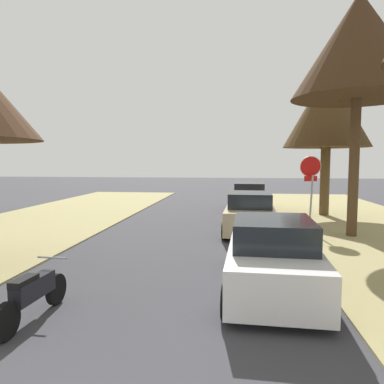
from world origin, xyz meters
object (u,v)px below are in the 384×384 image
at_px(stop_sign_far, 311,177).
at_px(street_tree_right_far, 327,109).
at_px(parked_sedan_red, 249,198).
at_px(street_tree_right_mid_b, 358,46).
at_px(parked_sedan_white, 272,257).
at_px(parked_motorcycle, 33,294).
at_px(parked_sedan_tan, 250,214).

relative_size(stop_sign_far, street_tree_right_far, 0.40).
xyz_separation_m(street_tree_right_far, parked_sedan_red, (-3.71, 1.61, -4.62)).
xyz_separation_m(stop_sign_far, street_tree_right_mid_b, (1.40, -0.53, 4.64)).
bearing_deg(parked_sedan_red, stop_sign_far, -71.93).
bearing_deg(street_tree_right_far, street_tree_right_mid_b, -92.67).
distance_m(parked_sedan_white, parked_motorcycle, 4.76).
xyz_separation_m(street_tree_right_far, parked_motorcycle, (-7.97, -13.21, -4.86)).
height_order(stop_sign_far, street_tree_right_mid_b, street_tree_right_mid_b).
distance_m(street_tree_right_mid_b, parked_sedan_tan, 7.13).
xyz_separation_m(street_tree_right_far, parked_sedan_white, (-3.69, -11.14, -4.62)).
relative_size(street_tree_right_mid_b, street_tree_right_far, 1.19).
height_order(street_tree_right_mid_b, parked_sedan_tan, street_tree_right_mid_b).
relative_size(parked_sedan_tan, parked_motorcycle, 2.18).
xyz_separation_m(parked_sedan_red, parked_motorcycle, (-4.27, -14.82, -0.24)).
distance_m(parked_sedan_white, parked_sedan_red, 12.75).
distance_m(street_tree_right_far, parked_motorcycle, 16.17).
distance_m(street_tree_right_far, parked_sedan_red, 6.14).
height_order(stop_sign_far, parked_sedan_red, stop_sign_far).
xyz_separation_m(street_tree_right_mid_b, parked_sedan_white, (-3.45, -5.90, -6.08)).
bearing_deg(street_tree_right_mid_b, parked_motorcycle, -134.12).
relative_size(street_tree_right_mid_b, parked_sedan_red, 1.93).
distance_m(street_tree_right_mid_b, parked_sedan_white, 9.15).
relative_size(street_tree_right_far, parked_sedan_white, 1.62).
distance_m(stop_sign_far, parked_sedan_white, 6.90).
height_order(street_tree_right_mid_b, parked_motorcycle, street_tree_right_mid_b).
bearing_deg(stop_sign_far, parked_sedan_tan, -179.89).
distance_m(stop_sign_far, parked_motorcycle, 10.73).
relative_size(street_tree_right_mid_b, parked_motorcycle, 4.21).
height_order(parked_sedan_tan, parked_motorcycle, parked_sedan_tan).
bearing_deg(stop_sign_far, parked_sedan_red, 108.07).
bearing_deg(parked_sedan_tan, stop_sign_far, 0.11).
height_order(parked_sedan_red, parked_motorcycle, parked_sedan_red).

